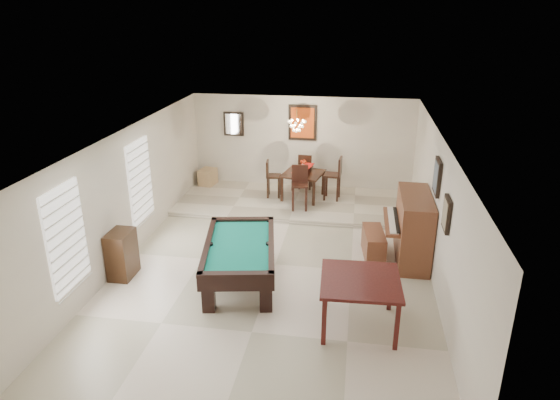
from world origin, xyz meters
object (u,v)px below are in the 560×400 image
(pool_table, at_px, (240,264))
(chandelier, at_px, (297,122))
(square_table, at_px, (359,303))
(dining_chair_east, at_px, (332,178))
(apothecary_chest, at_px, (122,254))
(dining_chair_south, at_px, (300,188))
(corner_bench, at_px, (208,177))
(upright_piano, at_px, (405,228))
(dining_table, at_px, (303,183))
(flower_vase, at_px, (303,164))
(dining_chair_north, at_px, (306,171))
(dining_chair_west, at_px, (274,179))
(piano_bench, at_px, (373,244))

(pool_table, xyz_separation_m, chandelier, (0.53, 3.97, 1.81))
(square_table, bearing_deg, dining_chair_east, 98.03)
(chandelier, bearing_deg, apothecary_chest, -124.19)
(dining_chair_east, relative_size, chandelier, 1.87)
(dining_chair_south, bearing_deg, chandelier, 100.45)
(chandelier, bearing_deg, corner_bench, 160.50)
(upright_piano, bearing_deg, dining_table, 130.08)
(flower_vase, xyz_separation_m, corner_bench, (-2.76, 0.63, -0.70))
(dining_chair_north, bearing_deg, pool_table, 86.62)
(dining_chair_south, xyz_separation_m, dining_chair_west, (-0.78, 0.77, -0.06))
(dining_chair_north, height_order, chandelier, chandelier)
(dining_table, height_order, corner_bench, dining_table)
(piano_bench, relative_size, chandelier, 1.65)
(corner_bench, bearing_deg, dining_chair_west, -18.06)
(upright_piano, xyz_separation_m, flower_vase, (-2.37, 2.82, 0.36))
(upright_piano, bearing_deg, square_table, -109.31)
(flower_vase, relative_size, dining_chair_south, 0.21)
(apothecary_chest, bearing_deg, piano_bench, 18.42)
(dining_table, height_order, dining_chair_east, dining_chair_east)
(pool_table, distance_m, square_table, 2.41)
(pool_table, xyz_separation_m, dining_chair_east, (1.43, 4.31, 0.30))
(pool_table, bearing_deg, dining_chair_east, 61.51)
(pool_table, distance_m, piano_bench, 2.85)
(dining_chair_south, relative_size, dining_chair_east, 0.96)
(dining_table, distance_m, chandelier, 1.71)
(pool_table, bearing_deg, square_table, -35.58)
(dining_chair_north, relative_size, dining_chair_west, 1.01)
(upright_piano, height_order, flower_vase, upright_piano)
(apothecary_chest, bearing_deg, chandelier, 55.81)
(square_table, relative_size, chandelier, 2.05)
(apothecary_chest, distance_m, dining_chair_west, 4.87)
(square_table, distance_m, upright_piano, 2.64)
(dining_table, height_order, dining_chair_south, dining_chair_south)
(dining_chair_north, xyz_separation_m, dining_chair_west, (-0.75, -0.79, -0.01))
(dining_chair_north, xyz_separation_m, dining_chair_east, (0.77, -0.73, 0.07))
(piano_bench, bearing_deg, chandelier, 127.34)
(apothecary_chest, bearing_deg, dining_chair_south, 50.82)
(pool_table, xyz_separation_m, apothecary_chest, (-2.25, -0.12, 0.07))
(upright_piano, bearing_deg, flower_vase, 130.08)
(chandelier, bearing_deg, pool_table, -97.56)
(dining_chair_south, distance_m, corner_bench, 3.13)
(piano_bench, height_order, chandelier, chandelier)
(square_table, relative_size, upright_piano, 0.75)
(piano_bench, xyz_separation_m, dining_chair_south, (-1.77, 2.03, 0.39))
(apothecary_chest, distance_m, dining_chair_north, 5.92)
(apothecary_chest, distance_m, dining_chair_east, 5.76)
(square_table, bearing_deg, dining_chair_north, 104.07)
(square_table, distance_m, piano_bench, 2.50)
(dining_chair_west, relative_size, corner_bench, 1.97)
(piano_bench, bearing_deg, dining_chair_west, 132.31)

